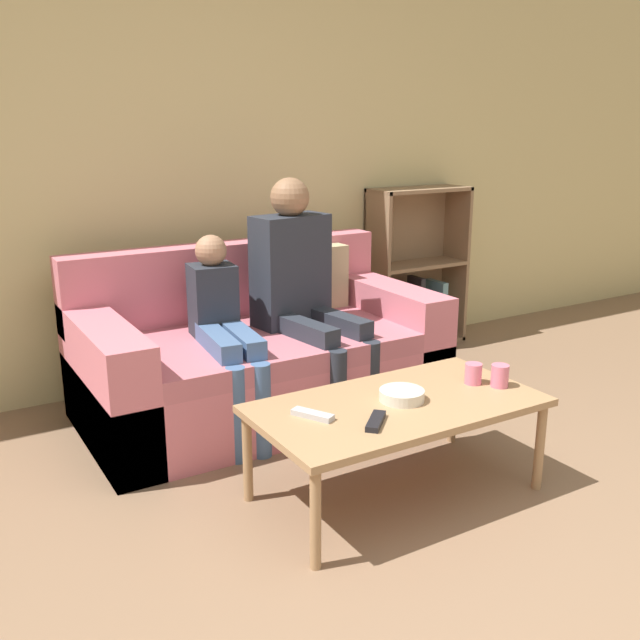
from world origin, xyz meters
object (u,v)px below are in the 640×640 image
object	(u,v)px
person_adult	(300,280)
tv_remote_1	(313,415)
coffee_table	(397,410)
cup_near	(473,374)
tv_remote_0	(376,421)
bookshelf	(410,287)
cup_far	(500,376)
snack_bowl	(402,395)
couch	(258,358)
person_child	(224,326)

from	to	relation	value
person_adult	tv_remote_1	world-z (taller)	person_adult
coffee_table	cup_near	bearing A→B (deg)	0.42
tv_remote_0	cup_near	bearing A→B (deg)	58.39
bookshelf	tv_remote_0	world-z (taller)	bookshelf
coffee_table	cup_near	size ratio (longest dim) A/B	13.00
cup_far	tv_remote_1	bearing A→B (deg)	171.60
coffee_table	person_adult	distance (m)	1.08
snack_bowl	couch	bearing A→B (deg)	95.42
cup_near	tv_remote_1	bearing A→B (deg)	177.05
tv_remote_0	person_adult	bearing A→B (deg)	119.92
tv_remote_1	cup_far	bearing A→B (deg)	-36.53
couch	cup_far	xyz separation A→B (m)	(0.56, -1.19, 0.17)
couch	cup_far	world-z (taller)	couch
bookshelf	person_child	world-z (taller)	bookshelf
person_adult	cup_far	xyz separation A→B (m)	(0.34, -1.11, -0.25)
cup_near	person_adult	bearing A→B (deg)	105.00
coffee_table	cup_far	size ratio (longest dim) A/B	12.07
person_child	tv_remote_0	bearing A→B (deg)	-76.51
person_child	cup_far	distance (m)	1.32
cup_far	snack_bowl	world-z (taller)	cup_far
person_adult	bookshelf	bearing A→B (deg)	19.05
coffee_table	snack_bowl	xyz separation A→B (m)	(0.03, 0.01, 0.06)
bookshelf	cup_far	distance (m)	1.94
person_child	tv_remote_1	xyz separation A→B (m)	(-0.03, -0.91, -0.12)
coffee_table	tv_remote_1	bearing A→B (deg)	173.40
bookshelf	couch	bearing A→B (deg)	-159.37
couch	person_child	world-z (taller)	person_child
couch	person_child	bearing A→B (deg)	-148.50
couch	snack_bowl	bearing A→B (deg)	-84.58
tv_remote_0	tv_remote_1	size ratio (longest dim) A/B	0.90
person_adult	cup_far	distance (m)	1.18
coffee_table	tv_remote_1	size ratio (longest dim) A/B	6.75
cup_far	tv_remote_1	world-z (taller)	cup_far
cup_near	snack_bowl	bearing A→B (deg)	179.60
tv_remote_1	coffee_table	bearing A→B (deg)	-34.73
person_child	snack_bowl	distance (m)	1.02
bookshelf	person_child	size ratio (longest dim) A/B	1.12
cup_near	snack_bowl	distance (m)	0.38
bookshelf	snack_bowl	world-z (taller)	bookshelf
bookshelf	person_adult	world-z (taller)	person_adult
person_child	cup_near	world-z (taller)	person_child
cup_near	tv_remote_0	distance (m)	0.62
coffee_table	tv_remote_0	xyz separation A→B (m)	(-0.20, -0.13, 0.05)
person_child	cup_near	distance (m)	1.21
couch	snack_bowl	world-z (taller)	couch
person_adult	cup_near	bearing A→B (deg)	-83.02
bookshelf	cup_near	world-z (taller)	bookshelf
couch	cup_far	distance (m)	1.32
bookshelf	person_adult	bearing A→B (deg)	-152.94
coffee_table	cup_far	bearing A→B (deg)	-9.79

